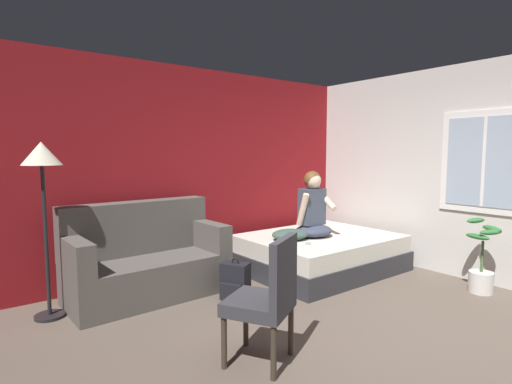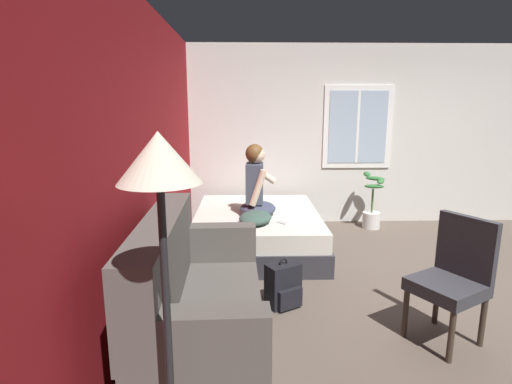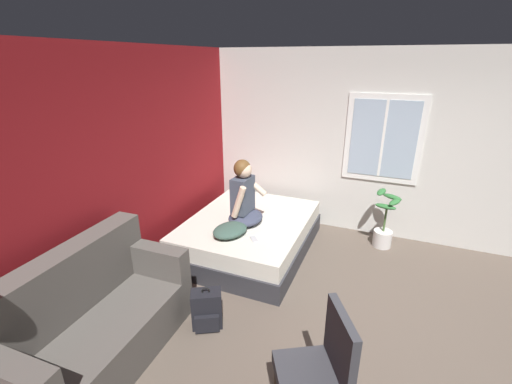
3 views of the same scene
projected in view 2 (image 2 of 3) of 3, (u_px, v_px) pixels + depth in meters
ground_plane at (455, 289)px, 4.01m from camera, size 40.00×40.00×0.00m
wall_back_accent at (143, 156)px, 3.65m from camera, size 9.85×0.16×2.70m
wall_side_with_window at (381, 136)px, 6.17m from camera, size 0.19×7.31×2.70m
bed at (257, 230)px, 5.13m from camera, size 2.00×1.58×0.48m
couch at (195, 305)px, 2.88m from camera, size 1.72×0.87×1.04m
side_chair at (453, 275)px, 3.05m from camera, size 0.63×0.63×0.98m
person_seated at (256, 187)px, 4.87m from camera, size 0.55×0.48×0.88m
backpack at (284, 286)px, 3.64m from camera, size 0.33×0.35×0.46m
throw_pillow at (255, 218)px, 4.55m from camera, size 0.57×0.50×0.14m
cell_phone at (283, 223)px, 4.59m from camera, size 0.15×0.14×0.01m
floor_lamp at (161, 195)px, 1.70m from camera, size 0.36×0.36×1.70m
potted_plant at (372, 208)px, 5.95m from camera, size 0.39×0.37×0.85m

